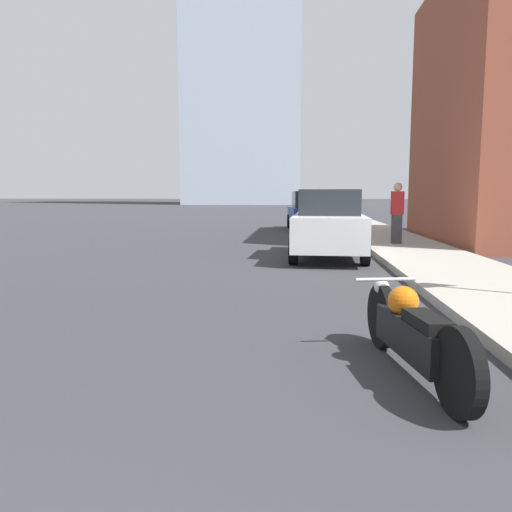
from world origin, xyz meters
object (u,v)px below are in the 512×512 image
at_px(motorcycle, 412,332).
at_px(pedestrian, 397,212).
at_px(parked_car_white, 329,224).
at_px(parked_car_blue, 310,211).

height_order(motorcycle, pedestrian, pedestrian).
distance_m(parked_car_white, parked_car_blue, 10.48).
height_order(parked_car_blue, pedestrian, pedestrian).
bearing_deg(parked_car_blue, pedestrian, -78.76).
bearing_deg(pedestrian, parked_car_blue, 106.50).
bearing_deg(pedestrian, parked_car_white, -131.28).
bearing_deg(parked_car_white, parked_car_blue, 93.87).
height_order(motorcycle, parked_car_blue, parked_car_blue).
bearing_deg(motorcycle, pedestrian, 70.40).
relative_size(motorcycle, pedestrian, 1.28).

